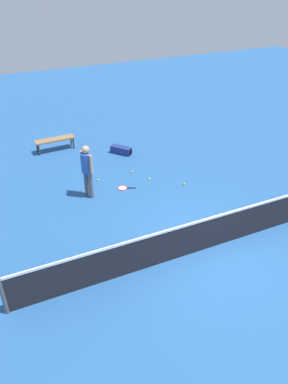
# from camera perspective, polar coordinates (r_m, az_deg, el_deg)

# --- Properties ---
(ground_plane) EXTENTS (40.00, 40.00, 0.00)m
(ground_plane) POSITION_cam_1_polar(r_m,az_deg,el_deg) (9.74, 10.16, -8.34)
(ground_plane) COLOR #265693
(court_net) EXTENTS (10.09, 0.09, 1.07)m
(court_net) POSITION_cam_1_polar(r_m,az_deg,el_deg) (9.43, 10.44, -6.02)
(court_net) COLOR #4C4C51
(court_net) RESTS_ON ground_plane
(player_near_side) EXTENTS (0.44, 0.52, 1.70)m
(player_near_side) POSITION_cam_1_polar(r_m,az_deg,el_deg) (11.19, -8.75, 3.80)
(player_near_side) COLOR #595960
(player_near_side) RESTS_ON ground_plane
(tennis_racket_near_player) EXTENTS (0.60, 0.42, 0.03)m
(tennis_racket_near_player) POSITION_cam_1_polar(r_m,az_deg,el_deg) (11.96, -3.20, 0.63)
(tennis_racket_near_player) COLOR red
(tennis_racket_near_player) RESTS_ON ground_plane
(tennis_ball_near_player) EXTENTS (0.07, 0.07, 0.07)m
(tennis_ball_near_player) POSITION_cam_1_polar(r_m,az_deg,el_deg) (12.84, -1.85, 3.13)
(tennis_ball_near_player) COLOR #C6E033
(tennis_ball_near_player) RESTS_ON ground_plane
(tennis_ball_by_net) EXTENTS (0.07, 0.07, 0.07)m
(tennis_ball_by_net) POSITION_cam_1_polar(r_m,az_deg,el_deg) (12.18, 6.20, 1.23)
(tennis_ball_by_net) COLOR #C6E033
(tennis_ball_by_net) RESTS_ON ground_plane
(tennis_ball_midcourt) EXTENTS (0.07, 0.07, 0.07)m
(tennis_ball_midcourt) POSITION_cam_1_polar(r_m,az_deg,el_deg) (12.40, 0.82, 2.03)
(tennis_ball_midcourt) COLOR #C6E033
(tennis_ball_midcourt) RESTS_ON ground_plane
(tennis_ball_baseline) EXTENTS (0.07, 0.07, 0.07)m
(tennis_ball_baseline) POSITION_cam_1_polar(r_m,az_deg,el_deg) (12.44, -7.11, 1.86)
(tennis_ball_baseline) COLOR #C6E033
(tennis_ball_baseline) RESTS_ON ground_plane
(courtside_bench) EXTENTS (1.52, 0.47, 0.48)m
(courtside_bench) POSITION_cam_1_polar(r_m,az_deg,el_deg) (14.68, -13.57, 7.74)
(courtside_bench) COLOR olive
(courtside_bench) RESTS_ON ground_plane
(equipment_bag) EXTENTS (0.72, 0.80, 0.28)m
(equipment_bag) POSITION_cam_1_polar(r_m,az_deg,el_deg) (14.14, -3.42, 6.42)
(equipment_bag) COLOR navy
(equipment_bag) RESTS_ON ground_plane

